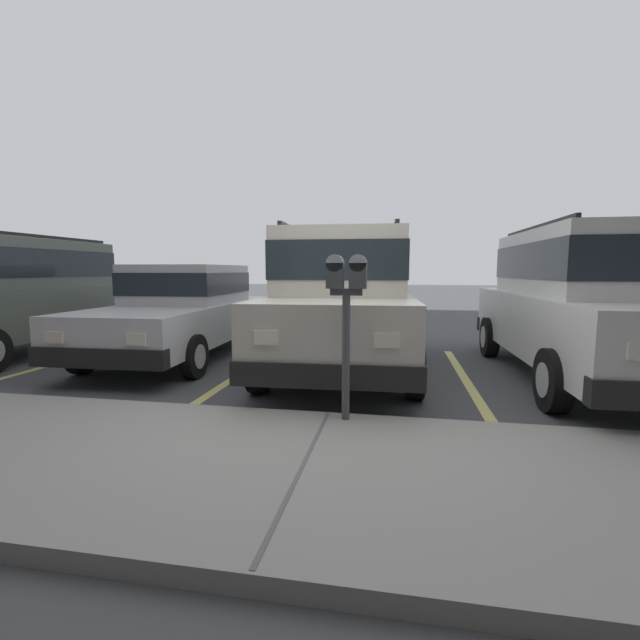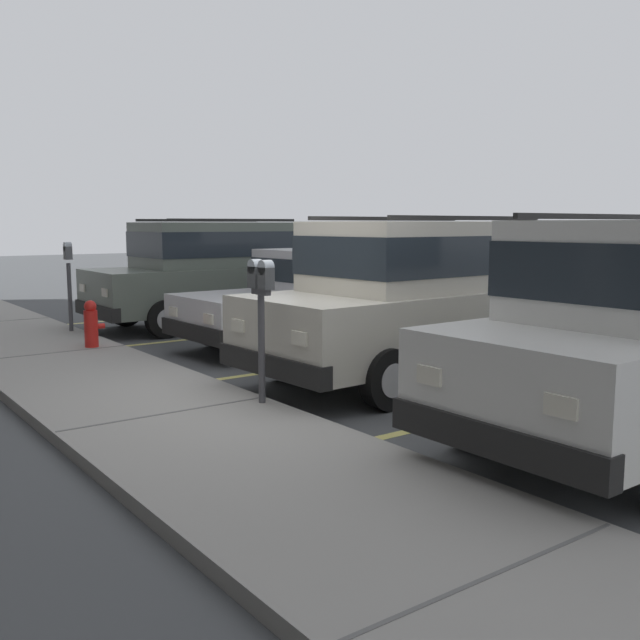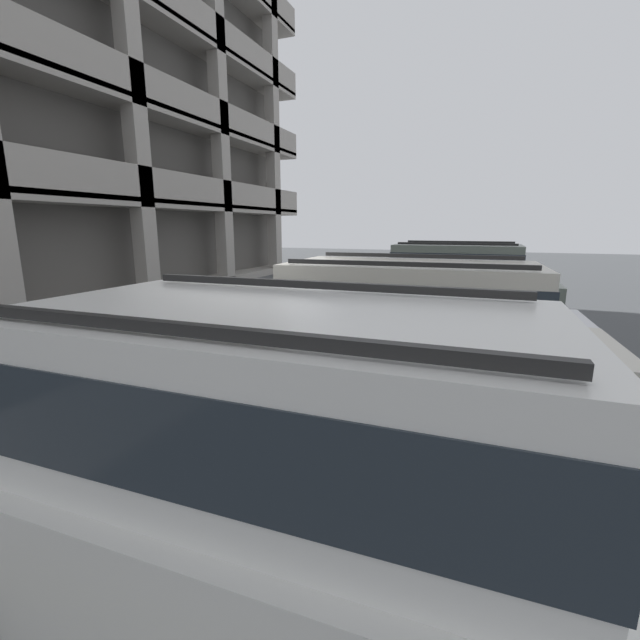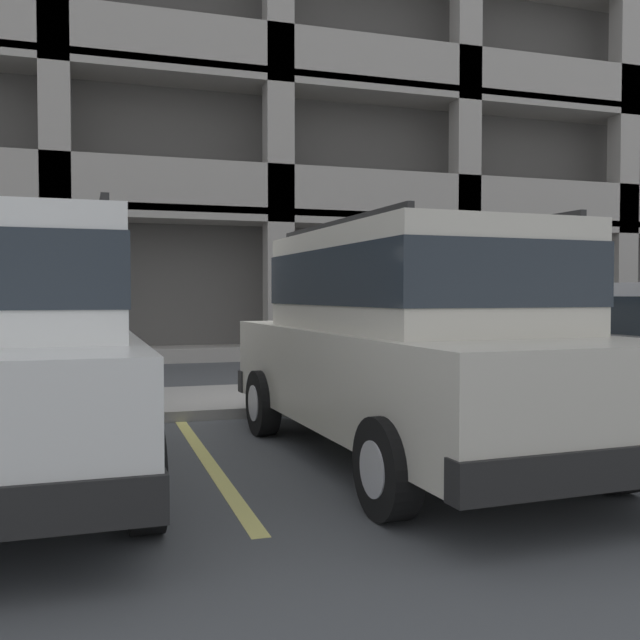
{
  "view_description": "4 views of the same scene",
  "coord_description": "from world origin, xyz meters",
  "px_view_note": "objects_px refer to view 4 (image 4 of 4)",
  "views": [
    {
      "loc": [
        -0.61,
        4.06,
        1.45
      ],
      "look_at": [
        0.23,
        -0.64,
        0.9
      ],
      "focal_mm": 24.0,
      "sensor_mm": 36.0,
      "label": 1
    },
    {
      "loc": [
        -6.3,
        4.1,
        1.94
      ],
      "look_at": [
        0.36,
        -0.78,
        0.83
      ],
      "focal_mm": 40.0,
      "sensor_mm": 36.0,
      "label": 2
    },
    {
      "loc": [
        -5.08,
        -3.12,
        2.4
      ],
      "look_at": [
        0.22,
        -1.04,
        1.15
      ],
      "focal_mm": 24.0,
      "sensor_mm": 36.0,
      "label": 3
    },
    {
      "loc": [
        -2.47,
        -7.83,
        1.43
      ],
      "look_at": [
        -0.24,
        -0.88,
        1.17
      ],
      "focal_mm": 40.0,
      "sensor_mm": 36.0,
      "label": 4
    }
  ],
  "objects_px": {
    "parking_meter_near": "(294,313)",
    "fire_hydrant": "(583,363)",
    "silver_suv": "(410,334)",
    "red_sedan": "(5,340)",
    "parking_garage": "(233,81)"
  },
  "relations": [
    {
      "from": "silver_suv",
      "to": "parking_garage",
      "type": "xyz_separation_m",
      "value": [
        1.3,
        14.78,
        6.45
      ]
    },
    {
      "from": "parking_meter_near",
      "to": "parking_garage",
      "type": "relative_size",
      "value": 0.05
    },
    {
      "from": "parking_meter_near",
      "to": "parking_garage",
      "type": "height_order",
      "value": "parking_garage"
    },
    {
      "from": "silver_suv",
      "to": "parking_garage",
      "type": "height_order",
      "value": "parking_garage"
    },
    {
      "from": "parking_meter_near",
      "to": "fire_hydrant",
      "type": "bearing_deg",
      "value": 3.9
    },
    {
      "from": "red_sedan",
      "to": "parking_meter_near",
      "type": "relative_size",
      "value": 3.27
    },
    {
      "from": "parking_meter_near",
      "to": "fire_hydrant",
      "type": "distance_m",
      "value": 4.43
    },
    {
      "from": "fire_hydrant",
      "to": "silver_suv",
      "type": "bearing_deg",
      "value": -144.48
    },
    {
      "from": "parking_garage",
      "to": "fire_hydrant",
      "type": "bearing_deg",
      "value": -77.03
    },
    {
      "from": "red_sedan",
      "to": "silver_suv",
      "type": "bearing_deg",
      "value": -3.68
    },
    {
      "from": "silver_suv",
      "to": "red_sedan",
      "type": "distance_m",
      "value": 3.23
    },
    {
      "from": "silver_suv",
      "to": "parking_meter_near",
      "type": "bearing_deg",
      "value": 94.61
    },
    {
      "from": "silver_suv",
      "to": "fire_hydrant",
      "type": "height_order",
      "value": "silver_suv"
    },
    {
      "from": "parking_meter_near",
      "to": "fire_hydrant",
      "type": "relative_size",
      "value": 2.1
    },
    {
      "from": "silver_suv",
      "to": "red_sedan",
      "type": "xyz_separation_m",
      "value": [
        -3.23,
        0.17,
        0.0
      ]
    }
  ]
}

